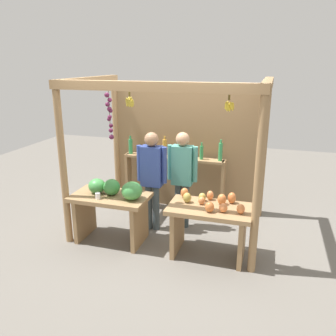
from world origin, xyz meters
TOP-DOWN VIEW (x-y plane):
  - ground_plane at (0.00, 0.00)m, footprint 12.00×12.00m
  - market_stall at (-0.00, 0.39)m, footprint 2.79×1.85m
  - fruit_counter_left at (-0.69, -0.66)m, footprint 1.12×0.64m
  - fruit_counter_right at (0.73, -0.64)m, footprint 1.12×0.64m
  - bottle_shelf_unit at (-0.15, 0.65)m, footprint 1.78×0.22m
  - vendor_man at (-0.27, -0.13)m, footprint 0.48×0.21m
  - vendor_woman at (0.15, 0.09)m, footprint 0.48×0.21m

SIDE VIEW (x-z plane):
  - ground_plane at x=0.00m, z-range 0.00..0.00m
  - fruit_counter_right at x=0.73m, z-range 0.11..0.99m
  - fruit_counter_left at x=-0.69m, z-range 0.14..1.11m
  - bottle_shelf_unit at x=-0.15m, z-range 0.11..1.47m
  - vendor_woman at x=0.15m, z-range 0.15..1.71m
  - vendor_man at x=-0.27m, z-range 0.15..1.73m
  - market_stall at x=0.00m, z-range 0.19..2.55m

